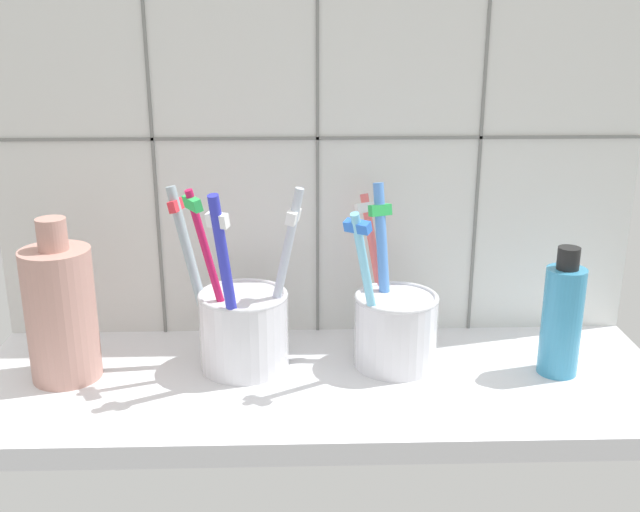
{
  "coord_description": "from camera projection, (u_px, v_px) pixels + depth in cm",
  "views": [
    {
      "loc": [
        -1.9,
        -61.87,
        34.21
      ],
      "look_at": [
        0.0,
        2.66,
        12.94
      ],
      "focal_mm": 42.12,
      "sensor_mm": 36.0,
      "label": 1
    }
  ],
  "objects": [
    {
      "name": "counter_slab",
      "position": [
        321.0,
        388.0,
        0.69
      ],
      "size": [
        64.0,
        22.0,
        2.0
      ],
      "primitive_type": "cube",
      "color": "silver",
      "rests_on": "ground"
    },
    {
      "name": "tile_wall_back",
      "position": [
        317.0,
        134.0,
        0.74
      ],
      "size": [
        64.0,
        2.2,
        45.0
      ],
      "color": "silver",
      "rests_on": "ground"
    },
    {
      "name": "toothbrush_cup_right",
      "position": [
        394.0,
        324.0,
        0.7
      ],
      "size": [
        9.29,
        12.58,
        17.01
      ],
      "color": "silver",
      "rests_on": "counter_slab"
    },
    {
      "name": "soap_bottle",
      "position": [
        562.0,
        318.0,
        0.68
      ],
      "size": [
        3.63,
        3.63,
        12.21
      ],
      "color": "#3A92BF",
      "rests_on": "counter_slab"
    },
    {
      "name": "toothbrush_cup_left",
      "position": [
        242.0,
        324.0,
        0.7
      ],
      "size": [
        12.64,
        10.32,
        18.09
      ],
      "color": "silver",
      "rests_on": "counter_slab"
    },
    {
      "name": "ceramic_vase",
      "position": [
        61.0,
        312.0,
        0.67
      ],
      "size": [
        6.24,
        6.24,
        15.09
      ],
      "color": "tan",
      "rests_on": "counter_slab"
    }
  ]
}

